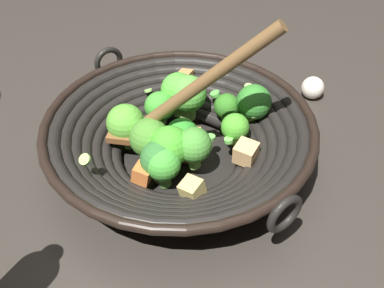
# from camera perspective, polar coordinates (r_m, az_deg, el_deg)

# --- Properties ---
(ground_plane) EXTENTS (4.00, 4.00, 0.00)m
(ground_plane) POSITION_cam_1_polar(r_m,az_deg,el_deg) (0.69, -1.54, -2.22)
(ground_plane) COLOR #332D28
(wok) EXTENTS (0.40, 0.40, 0.25)m
(wok) POSITION_cam_1_polar(r_m,az_deg,el_deg) (0.66, -1.62, 1.25)
(wok) COLOR black
(wok) RESTS_ON ground
(garlic_bulb) EXTENTS (0.04, 0.04, 0.04)m
(garlic_bulb) POSITION_cam_1_polar(r_m,az_deg,el_deg) (0.84, 15.28, 7.00)
(garlic_bulb) COLOR silver
(garlic_bulb) RESTS_ON ground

